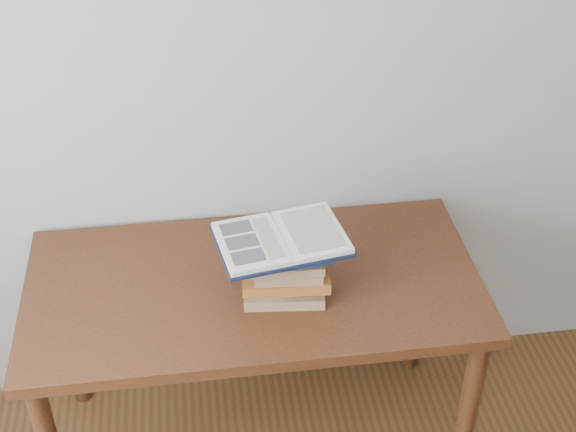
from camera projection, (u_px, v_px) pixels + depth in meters
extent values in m
cube|color=#AEACA4|center=(231.00, 58.00, 2.39)|extent=(3.50, 0.04, 2.60)
cube|color=#4A2B12|center=(254.00, 286.00, 2.43)|extent=(1.38, 0.69, 0.04)
cylinder|color=#4A2B12|center=(467.00, 417.00, 2.49)|extent=(0.06, 0.06, 0.70)
cylinder|color=#4A2B12|center=(70.00, 329.00, 2.81)|extent=(0.06, 0.06, 0.70)
cylinder|color=#4A2B12|center=(418.00, 296.00, 2.95)|extent=(0.06, 0.06, 0.70)
cube|color=#8E6649|center=(284.00, 290.00, 2.36)|extent=(0.25, 0.17, 0.04)
cube|color=#8E6649|center=(291.00, 279.00, 2.35)|extent=(0.21, 0.15, 0.03)
cube|color=#996022|center=(285.00, 272.00, 2.33)|extent=(0.27, 0.20, 0.03)
cube|color=#8E6649|center=(287.00, 265.00, 2.31)|extent=(0.21, 0.17, 0.03)
cube|color=#8E6649|center=(287.00, 259.00, 2.29)|extent=(0.21, 0.16, 0.03)
cube|color=#162043|center=(285.00, 250.00, 2.27)|extent=(0.25, 0.17, 0.03)
cube|color=black|center=(281.00, 241.00, 2.27)|extent=(0.40, 0.31, 0.01)
cube|color=silver|center=(251.00, 243.00, 2.24)|extent=(0.21, 0.26, 0.02)
cube|color=silver|center=(312.00, 232.00, 2.28)|extent=(0.21, 0.26, 0.02)
cylinder|color=silver|center=(281.00, 238.00, 2.26)|extent=(0.05, 0.24, 0.01)
cube|color=black|center=(236.00, 228.00, 2.28)|extent=(0.10, 0.07, 0.00)
cube|color=black|center=(242.00, 242.00, 2.23)|extent=(0.10, 0.07, 0.00)
cube|color=black|center=(248.00, 257.00, 2.18)|extent=(0.10, 0.07, 0.00)
cube|color=beige|center=(268.00, 238.00, 2.25)|extent=(0.08, 0.20, 0.00)
cube|color=beige|center=(313.00, 229.00, 2.28)|extent=(0.17, 0.22, 0.00)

